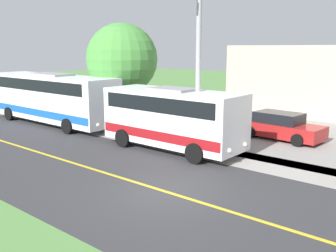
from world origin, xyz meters
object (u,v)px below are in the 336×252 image
object	(u,v)px
shuttle_bus_front	(173,116)
street_light_pole	(197,60)
transit_bus_rear	(52,96)
parked_car_near	(281,126)
tree_curbside	(122,59)

from	to	relation	value
shuttle_bus_front	street_light_pole	distance (m)	2.94
transit_bus_rear	parked_car_near	bearing A→B (deg)	112.18
shuttle_bus_front	street_light_pole	size ratio (longest dim) A/B	0.92
street_light_pole	tree_curbside	bearing A→B (deg)	-108.44
parked_car_near	street_light_pole	bearing A→B (deg)	-21.93
shuttle_bus_front	tree_curbside	xyz separation A→B (m)	(-2.88, -6.45, 2.50)
shuttle_bus_front	transit_bus_rear	xyz separation A→B (m)	(-0.02, -10.09, 0.14)
transit_bus_rear	tree_curbside	xyz separation A→B (m)	(-2.85, 3.64, 2.37)
shuttle_bus_front	tree_curbside	bearing A→B (deg)	-114.03
tree_curbside	street_light_pole	bearing A→B (deg)	71.56
parked_car_near	tree_curbside	xyz separation A→B (m)	(2.55, -9.62, 3.47)
shuttle_bus_front	transit_bus_rear	size ratio (longest dim) A/B	0.67
transit_bus_rear	street_light_pole	world-z (taller)	street_light_pole
street_light_pole	parked_car_near	xyz separation A→B (m)	(-5.08, 2.04, -3.66)
shuttle_bus_front	parked_car_near	world-z (taller)	shuttle_bus_front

